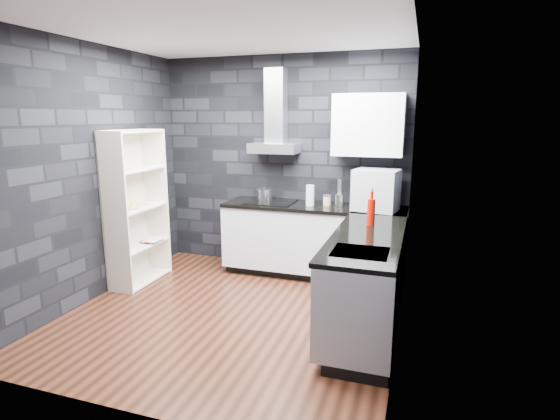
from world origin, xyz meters
The scene contains 28 objects.
ground centered at (0.00, 0.00, 0.00)m, with size 3.20×3.20×0.00m, color #452013.
ceiling centered at (0.00, 0.00, 2.70)m, with size 3.20×3.20×0.00m, color white.
wall_back centered at (0.00, 1.62, 1.35)m, with size 3.20×0.05×2.70m, color black.
wall_front centered at (0.00, -1.62, 1.35)m, with size 3.20×0.05×2.70m, color black.
wall_left centered at (-1.62, 0.00, 1.35)m, with size 0.05×3.20×2.70m, color black.
wall_right centered at (1.62, 0.00, 1.35)m, with size 0.05×3.20×2.70m, color black.
toekick_back centered at (0.50, 1.34, 0.05)m, with size 2.18×0.50×0.10m, color black.
toekick_right centered at (1.34, 0.10, 0.05)m, with size 0.50×1.78×0.10m, color black.
counter_back_cab centered at (0.50, 1.30, 0.48)m, with size 2.20×0.60×0.76m, color silver.
counter_right_cab centered at (1.30, 0.10, 0.48)m, with size 0.60×1.80×0.76m, color silver.
counter_back_top centered at (0.50, 1.29, 0.88)m, with size 2.20×0.62×0.04m, color black.
counter_right_top centered at (1.29, 0.10, 0.88)m, with size 0.62×1.80×0.04m, color black.
counter_corner_top centered at (1.30, 1.30, 0.88)m, with size 0.62×0.62×0.04m, color black.
hood_body centered at (-0.05, 1.43, 1.56)m, with size 0.60×0.34×0.12m, color silver.
hood_chimney centered at (-0.05, 1.50, 2.07)m, with size 0.24×0.20×0.90m, color silver.
upper_cabinet centered at (1.10, 1.43, 1.85)m, with size 0.80×0.35×0.70m, color white.
cooktop centered at (-0.05, 1.30, 0.91)m, with size 0.58×0.50×0.01m, color black.
sink_rim centered at (1.30, -0.40, 0.89)m, with size 0.44×0.40×0.01m, color silver.
pot centered at (-0.17, 1.40, 0.97)m, with size 0.20×0.20×0.12m, color #BBBBBF.
glass_vase centered at (0.46, 1.25, 1.02)m, with size 0.10×0.10×0.25m, color white.
storage_jar centered at (0.65, 1.33, 0.95)m, with size 0.09×0.09×0.11m, color #CAB586.
utensil_crock centered at (0.79, 1.37, 0.97)m, with size 0.10×0.10×0.14m, color #BBBBBF.
appliance_garage centered at (1.24, 1.23, 1.12)m, with size 0.48×0.37×0.48m, color #AEB0B5.
red_bottle centered at (1.27, 0.50, 1.03)m, with size 0.08×0.08×0.26m, color #A70F02.
bookshelf centered at (-1.42, 0.47, 0.90)m, with size 0.34×0.80×1.80m, color #EDE3CA.
fruit_bowl centered at (-1.42, 0.37, 0.94)m, with size 0.22×0.22×0.06m, color silver.
book_red centered at (-1.43, 0.60, 0.57)m, with size 0.16×0.02×0.21m, color maroon.
book_second centered at (-1.41, 0.61, 0.59)m, with size 0.18×0.02×0.24m, color #B2B2B2.
Camera 1 is at (1.73, -3.74, 1.95)m, focal length 28.00 mm.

